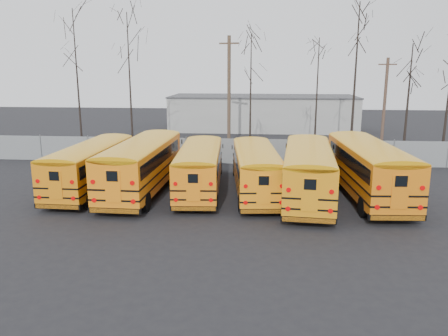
# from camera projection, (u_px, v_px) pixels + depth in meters

# --- Properties ---
(ground) EXTENTS (120.00, 120.00, 0.00)m
(ground) POSITION_uv_depth(u_px,v_px,m) (223.00, 212.00, 22.85)
(ground) COLOR black
(ground) RESTS_ON ground
(fence) EXTENTS (40.00, 0.04, 2.00)m
(fence) POSITION_uv_depth(u_px,v_px,m) (236.00, 151.00, 34.28)
(fence) COLOR gray
(fence) RESTS_ON ground
(distant_building) EXTENTS (22.00, 8.00, 4.00)m
(distant_building) POSITION_uv_depth(u_px,v_px,m) (262.00, 113.00, 53.30)
(distant_building) COLOR #A7A7A3
(distant_building) RESTS_ON ground
(bus_a) EXTENTS (2.67, 10.68, 2.97)m
(bus_a) POSITION_uv_depth(u_px,v_px,m) (92.00, 163.00, 26.64)
(bus_a) COLOR black
(bus_a) RESTS_ON ground
(bus_b) EXTENTS (2.92, 11.66, 3.24)m
(bus_b) POSITION_uv_depth(u_px,v_px,m) (143.00, 161.00, 26.26)
(bus_b) COLOR black
(bus_b) RESTS_ON ground
(bus_c) EXTENTS (3.05, 10.47, 2.90)m
(bus_c) POSITION_uv_depth(u_px,v_px,m) (200.00, 165.00, 26.28)
(bus_c) COLOR black
(bus_c) RESTS_ON ground
(bus_d) EXTENTS (3.40, 10.50, 2.89)m
(bus_d) POSITION_uv_depth(u_px,v_px,m) (256.00, 166.00, 25.86)
(bus_d) COLOR black
(bus_d) RESTS_ON ground
(bus_e) EXTENTS (3.51, 11.45, 3.16)m
(bus_e) POSITION_uv_depth(u_px,v_px,m) (308.00, 168.00, 24.80)
(bus_e) COLOR black
(bus_e) RESTS_ON ground
(bus_f) EXTENTS (3.40, 11.84, 3.28)m
(bus_f) POSITION_uv_depth(u_px,v_px,m) (367.00, 164.00, 25.30)
(bus_f) COLOR black
(bus_f) RESTS_ON ground
(utility_pole_left) EXTENTS (1.82, 0.44, 10.24)m
(utility_pole_left) POSITION_uv_depth(u_px,v_px,m) (229.00, 92.00, 40.23)
(utility_pole_left) COLOR #4F3C2D
(utility_pole_left) RESTS_ON ground
(utility_pole_right) EXTENTS (1.43, 0.52, 8.22)m
(utility_pole_right) POSITION_uv_depth(u_px,v_px,m) (384.00, 106.00, 36.69)
(utility_pole_right) COLOR #503A2D
(utility_pole_right) RESTS_ON ground
(tree_0) EXTENTS (0.26, 0.26, 12.41)m
(tree_0) POSITION_uv_depth(u_px,v_px,m) (78.00, 82.00, 38.80)
(tree_0) COLOR black
(tree_0) RESTS_ON ground
(tree_1) EXTENTS (0.26, 0.26, 11.95)m
(tree_1) POSITION_uv_depth(u_px,v_px,m) (130.00, 85.00, 37.68)
(tree_1) COLOR black
(tree_1) RESTS_ON ground
(tree_2) EXTENTS (0.26, 0.26, 10.11)m
(tree_2) POSITION_uv_depth(u_px,v_px,m) (251.00, 97.00, 36.12)
(tree_2) COLOR black
(tree_2) RESTS_ON ground
(tree_3) EXTENTS (0.26, 0.26, 9.93)m
(tree_3) POSITION_uv_depth(u_px,v_px,m) (317.00, 96.00, 38.37)
(tree_3) COLOR black
(tree_3) RESTS_ON ground
(tree_4) EXTENTS (0.26, 0.26, 12.81)m
(tree_4) POSITION_uv_depth(u_px,v_px,m) (355.00, 80.00, 37.73)
(tree_4) COLOR black
(tree_4) RESTS_ON ground
(tree_5) EXTENTS (0.26, 0.26, 9.37)m
(tree_5) POSITION_uv_depth(u_px,v_px,m) (408.00, 101.00, 36.92)
(tree_5) COLOR black
(tree_5) RESTS_ON ground
(tree_6) EXTENTS (0.26, 0.26, 10.09)m
(tree_6) POSITION_uv_depth(u_px,v_px,m) (448.00, 98.00, 34.92)
(tree_6) COLOR black
(tree_6) RESTS_ON ground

